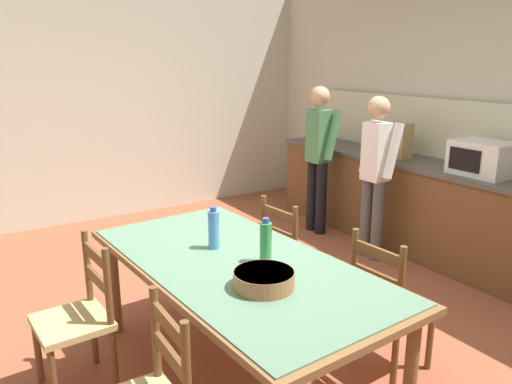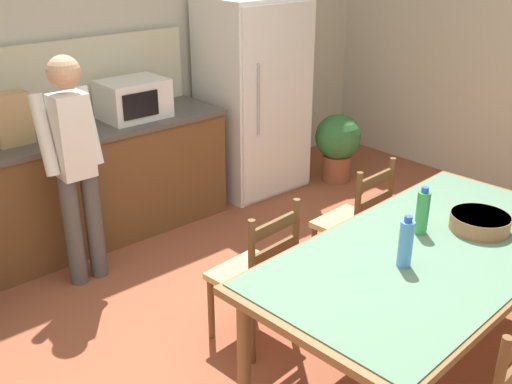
{
  "view_description": "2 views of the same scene",
  "coord_description": "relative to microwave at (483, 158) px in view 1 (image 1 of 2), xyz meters",
  "views": [
    {
      "loc": [
        2.8,
        -1.77,
        1.92
      ],
      "look_at": [
        -0.01,
        0.01,
        1.02
      ],
      "focal_mm": 35.0,
      "sensor_mm": 36.0,
      "label": 1
    },
    {
      "loc": [
        -2.04,
        -1.86,
        2.28
      ],
      "look_at": [
        -0.22,
        0.22,
        1.06
      ],
      "focal_mm": 42.0,
      "sensor_mm": 36.0,
      "label": 2
    }
  ],
  "objects": [
    {
      "name": "chair_side_far_right",
      "position": [
        0.62,
        -1.78,
        -0.63
      ],
      "size": [
        0.44,
        0.42,
        0.91
      ],
      "rotation": [
        0.0,
        0.0,
        3.2
      ],
      "color": "brown",
      "rests_on": "ground"
    },
    {
      "name": "ground_plane",
      "position": [
        -0.24,
        -2.21,
        -1.07
      ],
      "size": [
        8.32,
        8.32,
        0.0
      ],
      "primitive_type": "plane",
      "color": "brown"
    },
    {
      "name": "bottle_near_centre",
      "position": [
        -0.06,
        -2.63,
        -0.18
      ],
      "size": [
        0.07,
        0.07,
        0.27
      ],
      "color": "#4C8ED6",
      "rests_on": "dining_table"
    },
    {
      "name": "microwave",
      "position": [
        0.0,
        0.0,
        0.0
      ],
      "size": [
        0.5,
        0.39,
        0.3
      ],
      "color": "white",
      "rests_on": "kitchen_counter"
    },
    {
      "name": "serving_bowl",
      "position": [
        0.57,
        -2.67,
        -0.25
      ],
      "size": [
        0.32,
        0.32,
        0.09
      ],
      "color": "#9E6642",
      "rests_on": "dining_table"
    },
    {
      "name": "person_at_sink",
      "position": [
        -1.64,
        -0.5,
        -0.15
      ],
      "size": [
        0.41,
        0.28,
        1.63
      ],
      "rotation": [
        0.0,
        0.0,
        1.57
      ],
      "color": "black",
      "rests_on": "ground"
    },
    {
      "name": "chair_side_far_left",
      "position": [
        -0.32,
        -1.83,
        -0.63
      ],
      "size": [
        0.45,
        0.44,
        0.91
      ],
      "rotation": [
        0.0,
        0.0,
        3.23
      ],
      "color": "brown",
      "rests_on": "ground"
    },
    {
      "name": "paper_bag",
      "position": [
        -0.95,
        -0.01,
        0.03
      ],
      "size": [
        0.24,
        0.16,
        0.36
      ],
      "primitive_type": "cube",
      "color": "tan",
      "rests_on": "kitchen_counter"
    },
    {
      "name": "bottle_off_centre",
      "position": [
        0.29,
        -2.48,
        -0.18
      ],
      "size": [
        0.07,
        0.07,
        0.27
      ],
      "color": "green",
      "rests_on": "dining_table"
    },
    {
      "name": "counter_splashback",
      "position": [
        -0.92,
        0.33,
        0.15
      ],
      "size": [
        3.19,
        0.03,
        0.6
      ],
      "primitive_type": "cube",
      "color": "beige",
      "rests_on": "kitchen_counter"
    },
    {
      "name": "person_at_counter",
      "position": [
        -0.76,
        -0.52,
        -0.18
      ],
      "size": [
        0.4,
        0.27,
        1.58
      ],
      "rotation": [
        0.0,
        0.0,
        1.57
      ],
      "color": "#4C4C4C",
      "rests_on": "ground"
    },
    {
      "name": "dining_table",
      "position": [
        0.2,
        -2.61,
        -0.37
      ],
      "size": [
        2.15,
        1.16,
        0.77
      ],
      "rotation": [
        0.0,
        0.0,
        0.06
      ],
      "color": "brown",
      "rests_on": "ground"
    },
    {
      "name": "wall_back",
      "position": [
        -0.24,
        0.45,
        0.38
      ],
      "size": [
        6.52,
        0.12,
        2.9
      ],
      "primitive_type": "cube",
      "color": "beige",
      "rests_on": "ground"
    },
    {
      "name": "wall_left",
      "position": [
        -3.5,
        -2.21,
        0.38
      ],
      "size": [
        0.12,
        5.2,
        2.9
      ],
      "primitive_type": "cube",
      "color": "beige",
      "rests_on": "ground"
    },
    {
      "name": "kitchen_counter",
      "position": [
        -0.92,
        0.02,
        -0.61
      ],
      "size": [
        3.23,
        0.66,
        0.92
      ],
      "color": "brown",
      "rests_on": "ground"
    },
    {
      "name": "chair_side_near_left",
      "position": [
        -0.23,
        -3.45,
        -0.63
      ],
      "size": [
        0.44,
        0.42,
        0.91
      ],
      "rotation": [
        0.0,
        0.0,
        0.06
      ],
      "color": "brown",
      "rests_on": "ground"
    }
  ]
}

